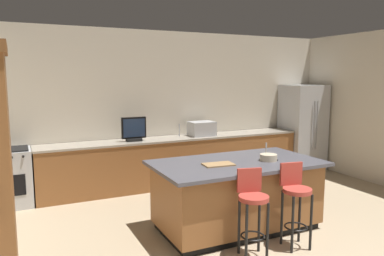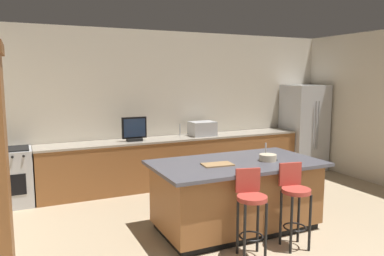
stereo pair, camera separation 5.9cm
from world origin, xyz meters
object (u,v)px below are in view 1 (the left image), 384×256
(bar_stool_left, at_px, (252,205))
(fruit_bowl, at_px, (268,157))
(refrigerator, at_px, (302,127))
(microwave, at_px, (202,129))
(kitchen_island, at_px, (237,194))
(tv_monitor, at_px, (134,130))
(tv_remote, at_px, (273,159))
(bar_stool_right, at_px, (295,197))
(range_oven, at_px, (8,178))
(cutting_board, at_px, (218,164))
(cell_phone, at_px, (265,156))

(bar_stool_left, relative_size, fruit_bowl, 4.36)
(refrigerator, xyz_separation_m, microwave, (-2.47, 0.06, 0.11))
(kitchen_island, height_order, tv_monitor, tv_monitor)
(fruit_bowl, height_order, tv_remote, fruit_bowl)
(tv_monitor, height_order, bar_stool_right, tv_monitor)
(bar_stool_right, bearing_deg, tv_monitor, 119.30)
(microwave, relative_size, bar_stool_right, 0.47)
(kitchen_island, relative_size, range_oven, 2.42)
(bar_stool_left, distance_m, bar_stool_right, 0.61)
(tv_remote, height_order, cutting_board, tv_remote)
(range_oven, distance_m, cutting_board, 3.43)
(kitchen_island, xyz_separation_m, refrigerator, (3.08, 2.21, 0.46))
(refrigerator, bearing_deg, kitchen_island, -144.43)
(range_oven, relative_size, tv_remote, 5.45)
(kitchen_island, relative_size, bar_stool_left, 2.23)
(kitchen_island, xyz_separation_m, cell_phone, (0.55, 0.13, 0.45))
(cell_phone, distance_m, tv_remote, 0.24)
(bar_stool_left, relative_size, bar_stool_right, 0.99)
(range_oven, height_order, cutting_board, cutting_board)
(range_oven, distance_m, bar_stool_left, 3.95)
(cell_phone, bearing_deg, cutting_board, -151.97)
(bar_stool_right, relative_size, tv_remote, 5.95)
(tv_remote, bearing_deg, fruit_bowl, -163.49)
(refrigerator, bearing_deg, range_oven, 179.41)
(refrigerator, relative_size, tv_monitor, 4.21)
(fruit_bowl, bearing_deg, refrigerator, 41.16)
(kitchen_island, height_order, cutting_board, cutting_board)
(range_oven, relative_size, fruit_bowl, 4.03)
(refrigerator, distance_m, cell_phone, 3.28)
(tv_monitor, relative_size, fruit_bowl, 1.92)
(tv_monitor, bearing_deg, tv_remote, -61.55)
(kitchen_island, distance_m, microwave, 2.42)
(refrigerator, height_order, fruit_bowl, refrigerator)
(bar_stool_right, bearing_deg, tv_remote, 85.06)
(tv_remote, bearing_deg, microwave, 93.39)
(cell_phone, bearing_deg, tv_remote, -85.07)
(range_oven, xyz_separation_m, bar_stool_right, (3.14, -3.04, 0.15))
(kitchen_island, distance_m, bar_stool_left, 0.82)
(bar_stool_left, height_order, tv_remote, bar_stool_left)
(bar_stool_right, height_order, cell_phone, bar_stool_right)
(kitchen_island, relative_size, refrigerator, 1.20)
(refrigerator, bearing_deg, cell_phone, -140.64)
(range_oven, relative_size, bar_stool_left, 0.92)
(cutting_board, bearing_deg, tv_monitor, 100.76)
(refrigerator, distance_m, microwave, 2.47)
(refrigerator, distance_m, bar_stool_right, 4.06)
(microwave, bearing_deg, cell_phone, -91.76)
(bar_stool_left, xyz_separation_m, cutting_board, (-0.05, 0.70, 0.32))
(fruit_bowl, bearing_deg, tv_monitor, 116.45)
(kitchen_island, relative_size, cell_phone, 14.92)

